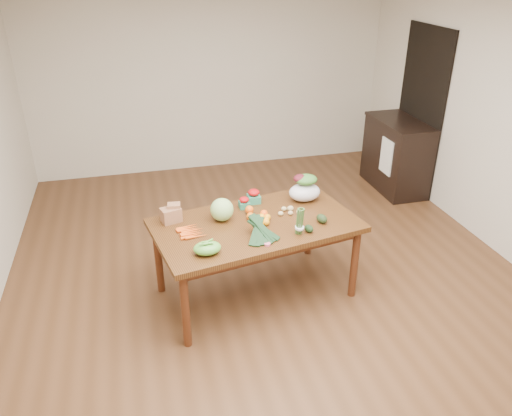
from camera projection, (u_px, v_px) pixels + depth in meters
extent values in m
plane|color=brown|center=(268.00, 276.00, 4.96)|extent=(6.00, 6.00, 0.00)
cube|color=beige|center=(210.00, 75.00, 6.93)|extent=(5.00, 0.02, 2.70)
cube|color=#573414|center=(256.00, 259.00, 4.54)|extent=(1.90, 1.27, 0.75)
cube|color=black|center=(420.00, 111.00, 6.41)|extent=(0.02, 1.00, 2.10)
cube|color=black|center=(396.00, 155.00, 6.62)|extent=(0.52, 1.02, 0.94)
cube|color=white|center=(386.00, 157.00, 6.35)|extent=(0.02, 0.28, 0.45)
sphere|color=#A7CF77|center=(222.00, 210.00, 4.37)|extent=(0.21, 0.21, 0.21)
sphere|color=orange|center=(250.00, 216.00, 4.40)|extent=(0.07, 0.07, 0.07)
sphere|color=orange|center=(249.00, 210.00, 4.51)|extent=(0.08, 0.08, 0.08)
sphere|color=#FF580F|center=(264.00, 214.00, 4.45)|extent=(0.07, 0.07, 0.07)
ellipsoid|color=#54AD3A|center=(207.00, 248.00, 3.90)|extent=(0.22, 0.17, 0.10)
ellipsoid|color=#CEBD77|center=(281.00, 213.00, 4.48)|extent=(0.05, 0.04, 0.04)
ellipsoid|color=tan|center=(290.00, 213.00, 4.49)|extent=(0.05, 0.04, 0.04)
ellipsoid|color=tan|center=(290.00, 208.00, 4.56)|extent=(0.06, 0.05, 0.05)
ellipsoid|color=#D3C579|center=(284.00, 209.00, 4.56)|extent=(0.05, 0.04, 0.04)
ellipsoid|color=tan|center=(299.00, 212.00, 4.51)|extent=(0.05, 0.05, 0.05)
ellipsoid|color=black|center=(309.00, 229.00, 4.22)|extent=(0.09, 0.11, 0.06)
ellipsoid|color=black|center=(322.00, 219.00, 4.36)|extent=(0.11, 0.13, 0.08)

